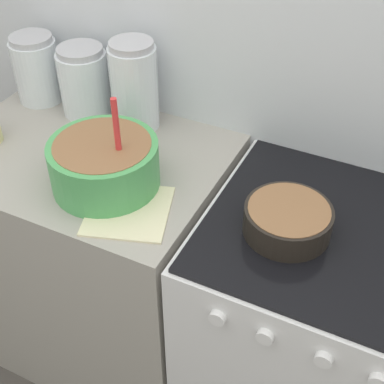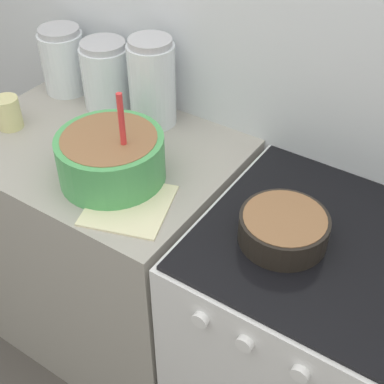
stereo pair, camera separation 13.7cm
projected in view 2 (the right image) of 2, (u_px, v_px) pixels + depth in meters
The scene contains 10 objects.
wall_back at pixel (278, 54), 1.48m from camera, with size 4.67×0.05×2.40m.
countertop_cabinet at pixel (110, 251), 1.92m from camera, with size 0.84×0.61×0.92m.
stove at pixel (307, 353), 1.60m from camera, with size 0.66×0.63×0.92m.
mixing_bowl at pixel (111, 156), 1.45m from camera, with size 0.29×0.29×0.28m.
baking_pan at pixel (284, 228), 1.29m from camera, with size 0.22×0.22×0.08m.
storage_jar_left at pixel (64, 64), 1.82m from camera, with size 0.15×0.15×0.22m.
storage_jar_middle at pixel (106, 79), 1.74m from camera, with size 0.16×0.16×0.22m.
storage_jar_right at pixel (152, 88), 1.65m from camera, with size 0.15×0.15×0.28m.
tin_can at pixel (8, 113), 1.67m from camera, with size 0.08×0.08×0.10m.
recipe_page at pixel (129, 205), 1.41m from camera, with size 0.27×0.27×0.01m.
Camera 2 is at (0.56, -0.65, 1.86)m, focal length 50.00 mm.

